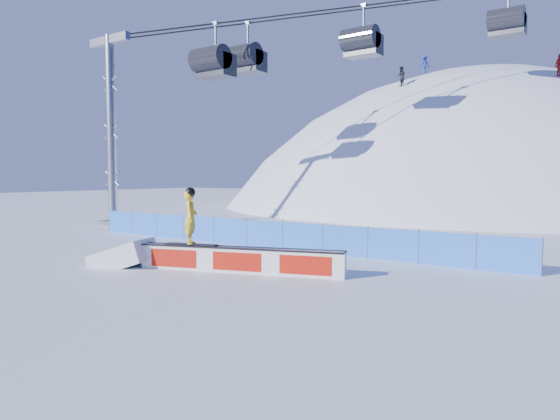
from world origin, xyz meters
The scene contains 7 objects.
ground centered at (0.00, 0.00, 0.00)m, with size 160.00×160.00×0.00m, color white.
snow_hill centered at (0.00, 42.00, -18.00)m, with size 64.00×64.00×64.00m.
safety_fence centered at (0.00, 4.50, 0.60)m, with size 22.05×0.05×1.30m.
rail_box centered at (2.71, -0.49, 0.42)m, with size 6.87×2.69×0.85m.
snow_ramp centered at (-1.49, -1.88, 0.00)m, with size 2.05×1.37×0.77m, color white, non-canonical shape.
snowboarder centered at (1.05, -1.04, 1.81)m, with size 1.88×0.91×1.96m.
distant_skiers centered at (2.61, 30.62, 11.49)m, with size 17.40×8.80×7.80m.
Camera 1 is at (13.15, -13.07, 3.21)m, focal length 32.00 mm.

